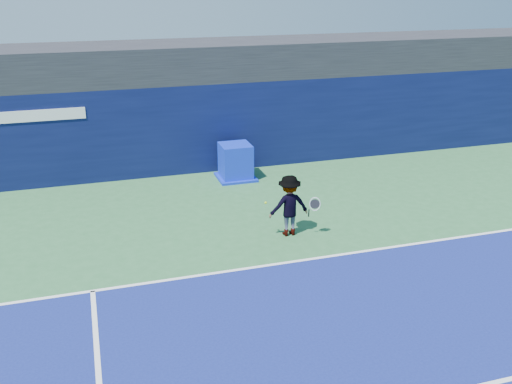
{
  "coord_description": "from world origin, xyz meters",
  "views": [
    {
      "loc": [
        -4.74,
        -8.24,
        6.4
      ],
      "look_at": [
        -0.65,
        5.2,
        1.0
      ],
      "focal_mm": 40.0,
      "sensor_mm": 36.0,
      "label": 1
    }
  ],
  "objects": [
    {
      "name": "stadium_band",
      "position": [
        0.0,
        11.5,
        3.6
      ],
      "size": [
        36.0,
        3.0,
        1.2
      ],
      "primitive_type": "cube",
      "color": "black",
      "rests_on": "back_wall_assembly"
    },
    {
      "name": "baseline",
      "position": [
        0.0,
        3.0,
        0.01
      ],
      "size": [
        24.0,
        0.1,
        0.01
      ],
      "primitive_type": "cube",
      "color": "white",
      "rests_on": "ground"
    },
    {
      "name": "back_wall_assembly",
      "position": [
        -0.0,
        10.5,
        1.5
      ],
      "size": [
        36.0,
        1.03,
        3.0
      ],
      "color": "#0A1039",
      "rests_on": "ground"
    },
    {
      "name": "equipment_cart",
      "position": [
        -0.17,
        9.11,
        0.54
      ],
      "size": [
        1.23,
        1.23,
        1.18
      ],
      "color": "#0D23C2",
      "rests_on": "ground"
    },
    {
      "name": "tennis_ball",
      "position": [
        -0.6,
        4.52,
        0.95
      ],
      "size": [
        0.06,
        0.06,
        0.06
      ],
      "color": "#B5D317",
      "rests_on": "ground"
    },
    {
      "name": "tennis_player",
      "position": [
        0.03,
        4.49,
        0.81
      ],
      "size": [
        1.27,
        0.69,
        1.62
      ],
      "color": "silver",
      "rests_on": "ground"
    },
    {
      "name": "ground",
      "position": [
        0.0,
        0.0,
        0.0
      ],
      "size": [
        80.0,
        80.0,
        0.0
      ],
      "primitive_type": "plane",
      "color": "#2E6638",
      "rests_on": "ground"
    }
  ]
}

